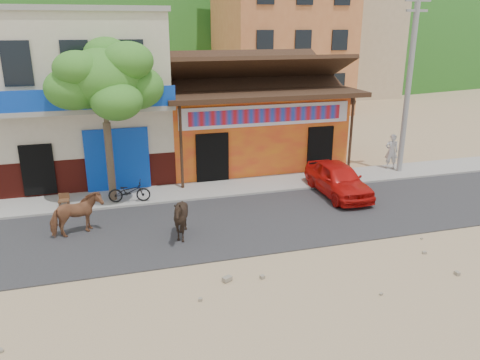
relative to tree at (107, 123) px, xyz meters
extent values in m
plane|color=#9E825B|center=(4.60, -5.80, -3.12)|extent=(120.00, 120.00, 0.00)
cube|color=#28282B|center=(4.60, -3.30, -3.10)|extent=(60.00, 5.00, 0.04)
cube|color=gray|center=(4.60, 0.20, -3.06)|extent=(60.00, 2.00, 0.12)
cube|color=orange|center=(6.60, 4.20, -1.32)|extent=(8.00, 6.00, 3.60)
cube|color=beige|center=(-0.90, 4.20, 0.38)|extent=(7.00, 6.00, 7.00)
cube|color=#CC723F|center=(13.60, 18.20, 2.88)|extent=(9.00, 9.00, 12.00)
cube|color=tan|center=(22.60, 24.20, 1.88)|extent=(8.00, 8.00, 10.00)
cylinder|color=gray|center=(12.80, 0.20, 1.00)|extent=(0.24, 0.24, 8.00)
imported|color=#915A3A|center=(-1.18, -2.79, -2.39)|extent=(1.79, 1.31, 1.37)
imported|color=black|center=(1.98, -4.06, -2.37)|extent=(1.72, 1.68, 1.43)
imported|color=red|center=(8.66, -1.71, -2.43)|extent=(1.58, 3.84, 1.30)
imported|color=black|center=(0.60, -0.44, -2.59)|extent=(1.62, 0.76, 0.82)
imported|color=silver|center=(12.60, 0.64, -2.18)|extent=(0.69, 0.56, 1.64)
camera|label=1|loc=(0.01, -17.58, 3.39)|focal=35.00mm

